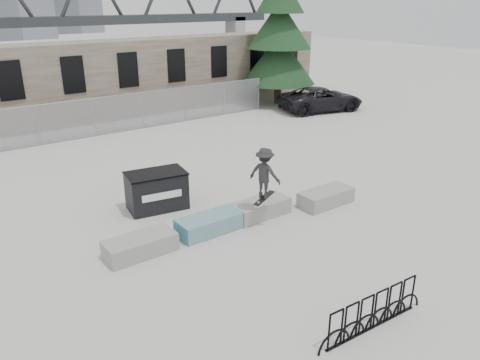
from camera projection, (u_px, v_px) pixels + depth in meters
name	position (u px, v px, depth m)	size (l,w,h in m)	color
ground	(235.00, 221.00, 15.29)	(120.00, 120.00, 0.00)	#B7B7B2
stone_wall	(67.00, 84.00, 26.63)	(36.00, 2.58, 4.50)	#675B4C
chainlink_fence	(93.00, 117.00, 24.27)	(22.06, 0.06, 2.02)	gray
planter_far_left	(140.00, 245.00, 13.19)	(2.00, 0.90, 0.53)	#999997
planter_center_left	(209.00, 223.00, 14.45)	(2.00, 0.90, 0.53)	teal
planter_center_right	(260.00, 208.00, 15.54)	(2.00, 0.90, 0.53)	#999997
planter_offset	(326.00, 197.00, 16.40)	(2.00, 0.90, 0.53)	#999997
dumpster	(157.00, 190.00, 15.98)	(2.16, 1.53, 1.31)	black
bike_rack	(373.00, 312.00, 10.14)	(3.14, 0.25, 0.90)	black
spruce_tree	(279.00, 32.00, 30.74)	(4.97, 4.97, 11.50)	#38281E
truss_bridge	(48.00, 20.00, 60.53)	(70.00, 3.00, 9.80)	#2D3033
suv	(321.00, 99.00, 30.03)	(2.53, 5.48, 1.52)	black
skateboarder	(265.00, 173.00, 14.31)	(0.96, 1.19, 1.78)	#242527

